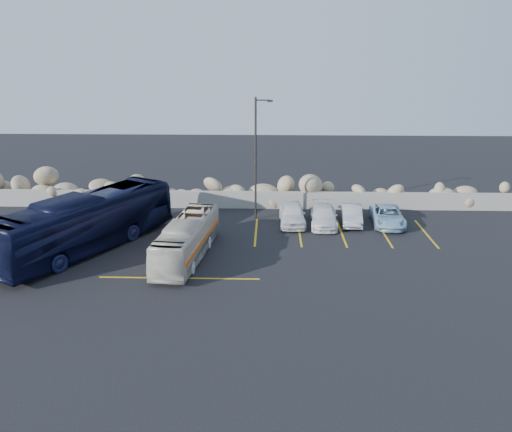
{
  "coord_description": "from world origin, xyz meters",
  "views": [
    {
      "loc": [
        3.46,
        -22.14,
        10.66
      ],
      "look_at": [
        2.69,
        4.0,
        2.03
      ],
      "focal_mm": 35.0,
      "sensor_mm": 36.0,
      "label": 1
    }
  ],
  "objects_px": {
    "car_a": "(292,214)",
    "car_d": "(387,216)",
    "lamppost": "(256,156)",
    "car_b": "(352,215)",
    "vintage_bus": "(187,239)",
    "car_c": "(324,216)",
    "tour_coach": "(87,222)"
  },
  "relations": [
    {
      "from": "vintage_bus",
      "to": "tour_coach",
      "type": "height_order",
      "value": "tour_coach"
    },
    {
      "from": "tour_coach",
      "to": "car_b",
      "type": "height_order",
      "value": "tour_coach"
    },
    {
      "from": "car_a",
      "to": "lamppost",
      "type": "bearing_deg",
      "value": 157.72
    },
    {
      "from": "car_c",
      "to": "car_a",
      "type": "bearing_deg",
      "value": 179.14
    },
    {
      "from": "car_a",
      "to": "car_d",
      "type": "height_order",
      "value": "car_a"
    },
    {
      "from": "lamppost",
      "to": "vintage_bus",
      "type": "relative_size",
      "value": 1.04
    },
    {
      "from": "vintage_bus",
      "to": "car_d",
      "type": "bearing_deg",
      "value": 32.54
    },
    {
      "from": "car_c",
      "to": "car_d",
      "type": "xyz_separation_m",
      "value": [
        4.12,
        0.21,
        -0.01
      ]
    },
    {
      "from": "lamppost",
      "to": "car_b",
      "type": "height_order",
      "value": "lamppost"
    },
    {
      "from": "lamppost",
      "to": "car_d",
      "type": "height_order",
      "value": "lamppost"
    },
    {
      "from": "tour_coach",
      "to": "car_c",
      "type": "xyz_separation_m",
      "value": [
        13.7,
        4.53,
        -1.0
      ]
    },
    {
      "from": "car_b",
      "to": "car_c",
      "type": "relative_size",
      "value": 0.88
    },
    {
      "from": "car_b",
      "to": "car_c",
      "type": "bearing_deg",
      "value": -163.08
    },
    {
      "from": "vintage_bus",
      "to": "tour_coach",
      "type": "xyz_separation_m",
      "value": [
        -5.78,
        1.06,
        0.52
      ]
    },
    {
      "from": "lamppost",
      "to": "tour_coach",
      "type": "height_order",
      "value": "lamppost"
    },
    {
      "from": "tour_coach",
      "to": "vintage_bus",
      "type": "bearing_deg",
      "value": 18.46
    },
    {
      "from": "tour_coach",
      "to": "car_b",
      "type": "relative_size",
      "value": 3.21
    },
    {
      "from": "vintage_bus",
      "to": "car_a",
      "type": "height_order",
      "value": "vintage_bus"
    },
    {
      "from": "vintage_bus",
      "to": "car_c",
      "type": "xyz_separation_m",
      "value": [
        7.92,
        5.6,
        -0.48
      ]
    },
    {
      "from": "tour_coach",
      "to": "car_d",
      "type": "height_order",
      "value": "tour_coach"
    },
    {
      "from": "vintage_bus",
      "to": "car_b",
      "type": "bearing_deg",
      "value": 38.26
    },
    {
      "from": "lamppost",
      "to": "car_b",
      "type": "bearing_deg",
      "value": -6.21
    },
    {
      "from": "lamppost",
      "to": "car_c",
      "type": "xyz_separation_m",
      "value": [
        4.38,
        -1.06,
        -3.71
      ]
    },
    {
      "from": "car_a",
      "to": "car_b",
      "type": "height_order",
      "value": "car_a"
    },
    {
      "from": "lamppost",
      "to": "car_b",
      "type": "xyz_separation_m",
      "value": [
        6.22,
        -0.68,
        -3.71
      ]
    },
    {
      "from": "lamppost",
      "to": "car_c",
      "type": "relative_size",
      "value": 1.97
    },
    {
      "from": "tour_coach",
      "to": "car_d",
      "type": "relative_size",
      "value": 2.73
    },
    {
      "from": "lamppost",
      "to": "tour_coach",
      "type": "relative_size",
      "value": 0.7
    },
    {
      "from": "tour_coach",
      "to": "car_c",
      "type": "bearing_deg",
      "value": 47.17
    },
    {
      "from": "car_b",
      "to": "car_d",
      "type": "bearing_deg",
      "value": 1.13
    },
    {
      "from": "vintage_bus",
      "to": "car_b",
      "type": "height_order",
      "value": "vintage_bus"
    },
    {
      "from": "vintage_bus",
      "to": "car_d",
      "type": "distance_m",
      "value": 13.38
    }
  ]
}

